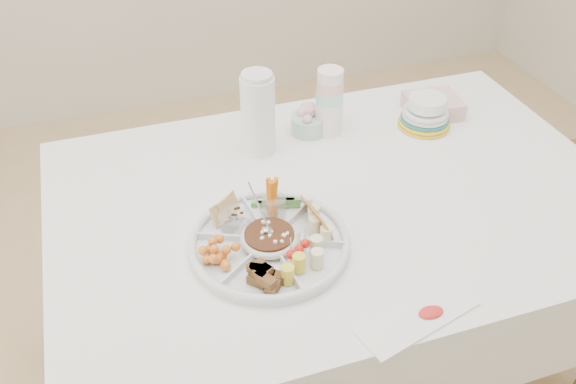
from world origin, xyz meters
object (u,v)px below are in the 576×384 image
object	(u,v)px
party_tray	(269,241)
thermos	(258,113)
plate_stack	(426,112)
dining_table	(333,291)

from	to	relation	value
party_tray	thermos	world-z (taller)	thermos
thermos	plate_stack	distance (m)	0.53
plate_stack	dining_table	bearing A→B (deg)	-148.01
dining_table	thermos	xyz separation A→B (m)	(-0.15, 0.27, 0.51)
dining_table	plate_stack	world-z (taller)	plate_stack
party_tray	plate_stack	bearing A→B (deg)	31.38
party_tray	thermos	distance (m)	0.44
dining_table	plate_stack	bearing A→B (deg)	31.99
party_tray	dining_table	bearing A→B (deg)	30.40
dining_table	plate_stack	xyz separation A→B (m)	(0.38, 0.24, 0.43)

